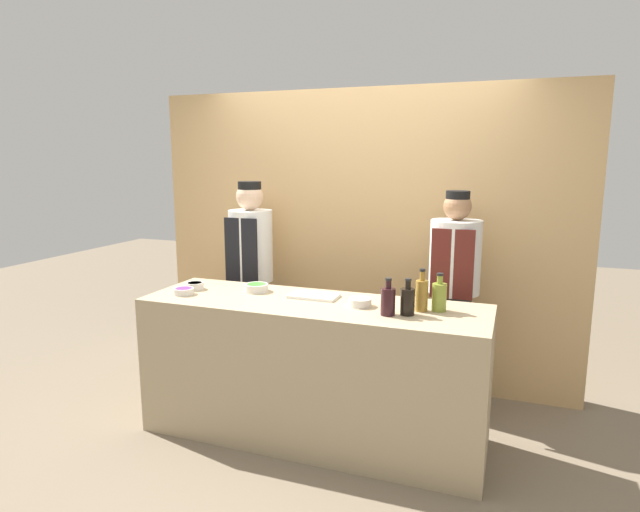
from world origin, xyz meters
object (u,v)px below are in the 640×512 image
object	(u,v)px
chef_left	(251,274)
bottle_oil	(439,296)
chef_right	(453,295)
sauce_bowl_purple	(184,291)
sauce_bowl_white	(360,302)
bottle_soy	(408,301)
bottle_wine	(388,301)
cutting_board	(314,296)
bottle_vinegar	(422,295)
sauce_bowl_green	(257,287)
sauce_bowl_yellow	(195,286)

from	to	relation	value
chef_left	bottle_oil	bearing A→B (deg)	-21.44
chef_left	chef_right	size ratio (longest dim) A/B	1.02
sauce_bowl_purple	sauce_bowl_white	world-z (taller)	sauce_bowl_white
bottle_soy	sauce_bowl_purple	bearing A→B (deg)	-178.13
bottle_wine	chef_right	size ratio (longest dim) A/B	0.14
sauce_bowl_purple	cutting_board	xyz separation A→B (m)	(0.86, 0.23, -0.01)
bottle_vinegar	cutting_board	bearing A→B (deg)	174.14
cutting_board	chef_left	size ratio (longest dim) A/B	0.19
sauce_bowl_green	chef_left	world-z (taller)	chef_left
sauce_bowl_green	sauce_bowl_yellow	bearing A→B (deg)	-167.95
sauce_bowl_green	bottle_oil	size ratio (longest dim) A/B	0.70
bottle_soy	chef_right	world-z (taller)	chef_right
chef_left	sauce_bowl_green	bearing A→B (deg)	-59.47
bottle_wine	chef_left	bearing A→B (deg)	148.26
cutting_board	bottle_oil	xyz separation A→B (m)	(0.83, -0.04, 0.08)
sauce_bowl_white	chef_left	distance (m)	1.33
sauce_bowl_white	bottle_wine	xyz separation A→B (m)	(0.21, -0.13, 0.06)
chef_left	chef_right	xyz separation A→B (m)	(1.63, 0.00, -0.03)
sauce_bowl_purple	bottle_wine	world-z (taller)	bottle_wine
bottle_oil	cutting_board	bearing A→B (deg)	177.53
sauce_bowl_purple	sauce_bowl_green	xyz separation A→B (m)	(0.43, 0.24, 0.01)
sauce_bowl_purple	sauce_bowl_white	bearing A→B (deg)	6.14
sauce_bowl_white	sauce_bowl_green	xyz separation A→B (m)	(-0.78, 0.11, 0.00)
bottle_oil	chef_left	distance (m)	1.73
sauce_bowl_yellow	bottle_soy	xyz separation A→B (m)	(1.54, -0.10, 0.06)
sauce_bowl_yellow	chef_left	distance (m)	0.69
sauce_bowl_purple	sauce_bowl_green	distance (m)	0.50
bottle_wine	cutting_board	bearing A→B (deg)	157.61
bottle_wine	bottle_oil	xyz separation A→B (m)	(0.27, 0.19, 0.00)
sauce_bowl_green	cutting_board	size ratio (longest dim) A/B	0.51
sauce_bowl_purple	bottle_oil	xyz separation A→B (m)	(1.70, 0.20, 0.07)
bottle_oil	bottle_soy	bearing A→B (deg)	-137.92
sauce_bowl_purple	bottle_vinegar	world-z (taller)	bottle_vinegar
bottle_soy	chef_right	bearing A→B (deg)	76.80
sauce_bowl_white	bottle_vinegar	size ratio (longest dim) A/B	0.55
bottle_vinegar	chef_left	bearing A→B (deg)	156.01
sauce_bowl_white	sauce_bowl_purple	bearing A→B (deg)	-173.86
sauce_bowl_purple	chef_right	world-z (taller)	chef_right
bottle_soy	chef_left	distance (m)	1.65
bottle_oil	chef_left	xyz separation A→B (m)	(-1.61, 0.63, -0.12)
sauce_bowl_white	cutting_board	size ratio (longest dim) A/B	0.44
bottle_vinegar	sauce_bowl_white	bearing A→B (deg)	-175.68
cutting_board	bottle_soy	bearing A→B (deg)	-15.45
sauce_bowl_white	bottle_soy	xyz separation A→B (m)	(0.32, -0.08, 0.06)
sauce_bowl_white	chef_right	world-z (taller)	chef_right
chef_left	sauce_bowl_white	bearing A→B (deg)	-31.78
chef_left	bottle_wine	bearing A→B (deg)	-31.74
sauce_bowl_yellow	sauce_bowl_white	world-z (taller)	sauce_bowl_white
sauce_bowl_yellow	bottle_wine	size ratio (longest dim) A/B	0.55
bottle_soy	bottle_wine	world-z (taller)	bottle_wine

